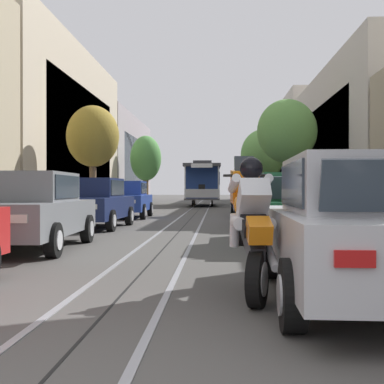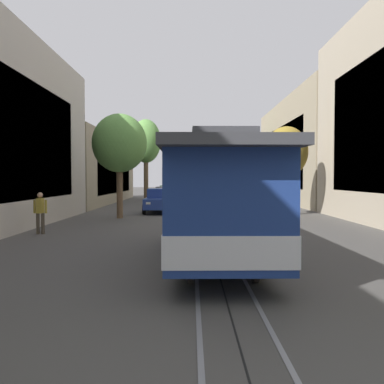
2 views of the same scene
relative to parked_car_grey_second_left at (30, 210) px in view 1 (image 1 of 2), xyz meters
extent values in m
plane|color=#4C4947|center=(2.73, 18.58, -0.80)|extent=(165.16, 165.16, 0.00)
cube|color=gray|center=(2.20, 23.19, -0.79)|extent=(0.08, 74.07, 0.01)
cube|color=gray|center=(3.26, 23.19, -0.79)|extent=(0.08, 74.07, 0.01)
cube|color=black|center=(2.73, 23.19, -0.80)|extent=(0.03, 74.07, 0.01)
cube|color=#BCAD93|center=(-7.48, 23.19, 4.50)|extent=(5.07, 21.72, 10.59)
cube|color=#2D3842|center=(-4.96, 23.19, 3.97)|extent=(0.04, 15.42, 6.36)
cube|color=gray|center=(-7.12, 45.21, 3.71)|extent=(4.36, 21.72, 9.02)
cube|color=#2D3842|center=(-4.96, 45.21, 3.26)|extent=(0.04, 15.42, 5.41)
cube|color=beige|center=(13.26, 23.19, 3.58)|extent=(5.73, 21.72, 8.76)
cube|color=#2D3842|center=(10.42, 23.19, 3.14)|extent=(0.04, 15.42, 5.26)
cube|color=beige|center=(12.67, 45.21, 4.35)|extent=(4.54, 21.72, 10.29)
cube|color=#2D3842|center=(10.42, 45.21, 3.83)|extent=(0.04, 15.42, 6.18)
cube|color=slate|center=(0.00, -0.04, -0.15)|extent=(1.93, 4.35, 0.66)
cube|color=slate|center=(0.00, 0.11, 0.48)|extent=(1.54, 2.11, 0.60)
cube|color=#2D3842|center=(0.02, -0.73, 0.46)|extent=(1.34, 0.26, 0.47)
cube|color=#2D3842|center=(-0.04, 1.29, 0.46)|extent=(1.30, 0.24, 0.45)
cube|color=#2D3842|center=(0.74, 0.13, 0.48)|extent=(0.09, 1.81, 0.47)
cube|color=white|center=(0.63, -2.18, -0.05)|extent=(0.28, 0.05, 0.14)
cube|color=#B21414|center=(0.49, 2.14, -0.05)|extent=(0.28, 0.05, 0.12)
cube|color=#B21414|center=(-0.62, 2.10, -0.05)|extent=(0.28, 0.05, 0.12)
cylinder|color=black|center=(0.92, -1.34, -0.48)|extent=(0.22, 0.65, 0.64)
cylinder|color=silver|center=(1.03, -1.34, -0.48)|extent=(0.03, 0.35, 0.35)
cylinder|color=black|center=(0.84, 1.32, -0.48)|extent=(0.22, 0.65, 0.64)
cylinder|color=silver|center=(0.95, 1.32, -0.48)|extent=(0.03, 0.35, 0.35)
cylinder|color=black|center=(-0.92, 1.26, -0.48)|extent=(0.22, 0.65, 0.64)
cylinder|color=silver|center=(-1.03, 1.26, -0.48)|extent=(0.03, 0.35, 0.35)
cube|color=#19234C|center=(-0.09, 5.69, -0.15)|extent=(1.91, 4.35, 0.66)
cube|color=#19234C|center=(-0.08, 5.84, 0.48)|extent=(1.53, 2.10, 0.60)
cube|color=#2D3842|center=(-0.11, 5.00, 0.46)|extent=(1.34, 0.26, 0.47)
cube|color=#2D3842|center=(-0.05, 7.02, 0.46)|extent=(1.30, 0.23, 0.45)
cube|color=#2D3842|center=(0.66, 5.82, 0.48)|extent=(0.08, 1.81, 0.47)
cube|color=#2D3842|center=(-0.83, 5.86, 0.48)|extent=(0.08, 1.81, 0.47)
cube|color=white|center=(0.41, 3.52, -0.05)|extent=(0.28, 0.05, 0.14)
cube|color=#B21414|center=(0.53, 7.83, -0.05)|extent=(0.28, 0.05, 0.12)
cube|color=white|center=(-0.70, 3.54, -0.05)|extent=(0.28, 0.05, 0.14)
cube|color=#B21414|center=(-0.59, 7.86, -0.05)|extent=(0.28, 0.05, 0.12)
cylinder|color=black|center=(0.76, 4.33, -0.48)|extent=(0.22, 0.64, 0.64)
cylinder|color=silver|center=(0.87, 4.33, -0.48)|extent=(0.03, 0.35, 0.35)
cylinder|color=black|center=(-1.00, 4.38, -0.48)|extent=(0.22, 0.64, 0.64)
cylinder|color=silver|center=(-1.11, 4.38, -0.48)|extent=(0.03, 0.35, 0.35)
cylinder|color=black|center=(0.83, 7.00, -0.48)|extent=(0.22, 0.64, 0.64)
cylinder|color=silver|center=(0.94, 7.00, -0.48)|extent=(0.03, 0.35, 0.35)
cylinder|color=black|center=(-0.93, 7.04, -0.48)|extent=(0.22, 0.64, 0.64)
cylinder|color=silver|center=(-1.04, 7.05, -0.48)|extent=(0.03, 0.35, 0.35)
cube|color=#233D93|center=(-0.09, 11.55, -0.15)|extent=(1.90, 4.34, 0.66)
cube|color=#233D93|center=(-0.09, 11.70, 0.48)|extent=(1.53, 2.10, 0.60)
cube|color=#2D3842|center=(-0.07, 10.86, 0.46)|extent=(1.34, 0.25, 0.47)
cube|color=#2D3842|center=(-0.12, 12.88, 0.46)|extent=(1.30, 0.23, 0.45)
cube|color=#2D3842|center=(0.65, 11.72, 0.48)|extent=(0.07, 1.81, 0.47)
cube|color=#2D3842|center=(-0.84, 11.68, 0.48)|extent=(0.07, 1.81, 0.47)
cube|color=white|center=(0.52, 9.40, -0.05)|extent=(0.28, 0.05, 0.14)
cube|color=#B21414|center=(0.41, 13.72, -0.05)|extent=(0.28, 0.05, 0.12)
cube|color=white|center=(-0.60, 9.38, -0.05)|extent=(0.28, 0.05, 0.14)
cube|color=#B21414|center=(-0.70, 13.69, -0.05)|extent=(0.28, 0.05, 0.12)
cylinder|color=black|center=(0.82, 10.24, -0.48)|extent=(0.22, 0.64, 0.64)
cylinder|color=silver|center=(0.93, 10.24, -0.48)|extent=(0.03, 0.35, 0.35)
cylinder|color=black|center=(-0.94, 10.20, -0.48)|extent=(0.22, 0.64, 0.64)
cylinder|color=silver|center=(-1.05, 10.19, -0.48)|extent=(0.03, 0.35, 0.35)
cylinder|color=black|center=(0.76, 12.90, -0.48)|extent=(0.22, 0.64, 0.64)
cylinder|color=silver|center=(0.87, 12.91, -0.48)|extent=(0.03, 0.35, 0.35)
cylinder|color=black|center=(-1.00, 12.86, -0.48)|extent=(0.22, 0.64, 0.64)
cylinder|color=silver|center=(-1.11, 12.86, -0.48)|extent=(0.03, 0.35, 0.35)
cube|color=#B7B7BC|center=(5.40, -4.57, -0.15)|extent=(1.90, 4.34, 0.66)
cube|color=#B7B7BC|center=(5.39, -4.72, 0.48)|extent=(1.52, 2.10, 0.60)
cube|color=#2D3842|center=(5.41, -3.88, 0.46)|extent=(1.34, 0.25, 0.47)
cube|color=#2D3842|center=(4.64, -4.70, 0.48)|extent=(0.07, 1.81, 0.47)
cube|color=white|center=(4.89, -2.40, -0.05)|extent=(0.28, 0.05, 0.14)
cube|color=#B21414|center=(4.79, -6.72, -0.05)|extent=(0.28, 0.05, 0.12)
cube|color=white|center=(6.01, -2.43, -0.05)|extent=(0.28, 0.05, 0.14)
cylinder|color=black|center=(4.55, -3.22, -0.48)|extent=(0.22, 0.64, 0.64)
cylinder|color=silver|center=(4.44, -3.22, -0.48)|extent=(0.03, 0.35, 0.35)
cylinder|color=black|center=(4.48, -5.88, -0.48)|extent=(0.22, 0.64, 0.64)
cylinder|color=silver|center=(4.37, -5.88, -0.48)|extent=(0.03, 0.35, 0.35)
cube|color=#1E6038|center=(5.54, 1.33, -0.15)|extent=(1.83, 4.31, 0.66)
cube|color=#1E6038|center=(5.54, 1.18, 0.48)|extent=(1.49, 2.07, 0.60)
cube|color=#2D3842|center=(5.54, 2.02, 0.46)|extent=(1.33, 0.23, 0.47)
cube|color=#2D3842|center=(5.53, 0.00, 0.46)|extent=(1.30, 0.21, 0.45)
cube|color=#2D3842|center=(4.79, 1.18, 0.48)|extent=(0.04, 1.81, 0.47)
cube|color=#2D3842|center=(6.29, 1.18, 0.48)|extent=(0.04, 1.81, 0.47)
cube|color=white|center=(4.99, 3.49, -0.05)|extent=(0.28, 0.04, 0.14)
cube|color=#B21414|center=(4.97, -0.83, -0.05)|extent=(0.28, 0.04, 0.12)
cube|color=white|center=(6.11, 3.49, -0.05)|extent=(0.28, 0.04, 0.14)
cube|color=#B21414|center=(6.09, -0.83, -0.05)|extent=(0.28, 0.04, 0.12)
cylinder|color=black|center=(4.67, 2.67, -0.48)|extent=(0.20, 0.64, 0.64)
cylinder|color=silver|center=(4.56, 2.67, -0.48)|extent=(0.02, 0.35, 0.35)
cylinder|color=black|center=(6.43, 2.66, -0.48)|extent=(0.20, 0.64, 0.64)
cylinder|color=silver|center=(6.54, 2.66, -0.48)|extent=(0.02, 0.35, 0.35)
cylinder|color=black|center=(4.65, 0.00, -0.48)|extent=(0.20, 0.64, 0.64)
cylinder|color=silver|center=(4.54, 0.00, -0.48)|extent=(0.02, 0.35, 0.35)
cylinder|color=black|center=(6.41, -0.01, -0.48)|extent=(0.20, 0.64, 0.64)
cylinder|color=silver|center=(6.52, -0.01, -0.48)|extent=(0.02, 0.35, 0.35)
cube|color=slate|center=(5.47, 6.59, -0.15)|extent=(1.92, 4.35, 0.66)
cube|color=slate|center=(5.48, 6.44, 0.48)|extent=(1.53, 2.10, 0.60)
cube|color=#2D3842|center=(5.46, 7.27, 0.46)|extent=(1.34, 0.26, 0.47)
cube|color=#2D3842|center=(5.51, 5.25, 0.46)|extent=(1.30, 0.23, 0.45)
cube|color=#2D3842|center=(4.73, 6.42, 0.48)|extent=(0.08, 1.81, 0.47)
cube|color=#2D3842|center=(6.23, 6.46, 0.48)|extent=(0.08, 1.81, 0.47)
cube|color=white|center=(4.86, 8.73, -0.05)|extent=(0.28, 0.05, 0.14)
cube|color=#B21414|center=(4.97, 4.41, -0.05)|extent=(0.28, 0.05, 0.12)
cube|color=white|center=(5.97, 8.76, -0.05)|extent=(0.28, 0.05, 0.14)
cube|color=#B21414|center=(6.09, 4.44, -0.05)|extent=(0.28, 0.05, 0.12)
cylinder|color=black|center=(4.56, 7.89, -0.48)|extent=(0.22, 0.65, 0.64)
cylinder|color=silver|center=(4.45, 7.89, -0.48)|extent=(0.03, 0.35, 0.35)
cylinder|color=black|center=(6.32, 7.94, -0.48)|extent=(0.22, 0.65, 0.64)
cylinder|color=silver|center=(6.43, 7.94, -0.48)|extent=(0.03, 0.35, 0.35)
cylinder|color=black|center=(4.63, 5.23, -0.48)|extent=(0.22, 0.65, 0.64)
cylinder|color=silver|center=(4.52, 5.23, -0.48)|extent=(0.03, 0.35, 0.35)
cylinder|color=black|center=(6.39, 5.28, -0.48)|extent=(0.22, 0.65, 0.64)
cylinder|color=silver|center=(6.50, 5.28, -0.48)|extent=(0.03, 0.35, 0.35)
cube|color=#233D93|center=(5.49, 12.59, -0.15)|extent=(1.91, 4.34, 0.66)
cube|color=#233D93|center=(5.49, 12.44, 0.48)|extent=(1.53, 2.10, 0.60)
cube|color=#2D3842|center=(5.47, 13.28, 0.46)|extent=(1.34, 0.25, 0.47)
cube|color=#2D3842|center=(5.52, 11.26, 0.46)|extent=(1.30, 0.23, 0.45)
cube|color=#2D3842|center=(4.74, 12.43, 0.48)|extent=(0.08, 1.81, 0.47)
cube|color=#2D3842|center=(6.24, 12.46, 0.48)|extent=(0.08, 1.81, 0.47)
cube|color=white|center=(4.87, 14.74, -0.05)|extent=(0.28, 0.05, 0.14)
cube|color=#B21414|center=(4.98, 10.42, -0.05)|extent=(0.28, 0.05, 0.12)
cube|color=white|center=(5.99, 14.77, -0.05)|extent=(0.28, 0.05, 0.14)
cube|color=#B21414|center=(6.10, 10.45, -0.05)|extent=(0.28, 0.05, 0.12)
cylinder|color=black|center=(4.57, 13.90, -0.48)|extent=(0.22, 0.64, 0.64)
cylinder|color=silver|center=(4.46, 13.90, -0.48)|extent=(0.03, 0.35, 0.35)
cylinder|color=black|center=(6.33, 13.95, -0.48)|extent=(0.22, 0.64, 0.64)
cylinder|color=silver|center=(6.44, 13.95, -0.48)|extent=(0.03, 0.35, 0.35)
cylinder|color=black|center=(4.64, 11.24, -0.48)|extent=(0.22, 0.64, 0.64)
cylinder|color=silver|center=(4.53, 11.24, -0.48)|extent=(0.03, 0.35, 0.35)
cylinder|color=black|center=(6.40, 11.28, -0.48)|extent=(0.22, 0.64, 0.64)
cylinder|color=silver|center=(6.51, 11.29, -0.48)|extent=(0.03, 0.35, 0.35)
cylinder|color=brown|center=(-2.33, 14.70, 0.75)|extent=(0.34, 0.34, 3.10)
ellipsoid|color=olive|center=(-2.33, 14.70, 3.06)|extent=(2.60, 2.48, 3.04)
cylinder|color=brown|center=(-2.58, 35.02, 0.70)|extent=(0.50, 0.50, 3.00)
ellipsoid|color=#4C8E42|center=(-2.58, 35.02, 3.21)|extent=(2.77, 2.76, 4.03)
cylinder|color=brown|center=(7.44, 16.29, 0.91)|extent=(0.35, 0.35, 3.41)
ellipsoid|color=#609947|center=(7.44, 16.29, 3.44)|extent=(3.09, 2.54, 3.31)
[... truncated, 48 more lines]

